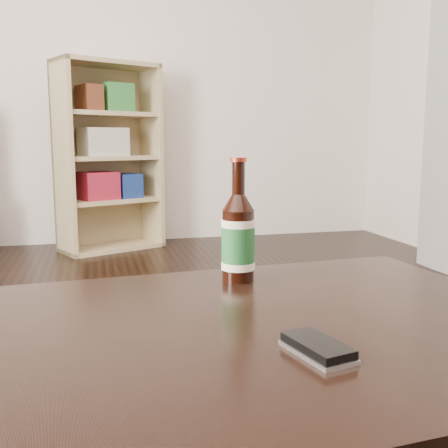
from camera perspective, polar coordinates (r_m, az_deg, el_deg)
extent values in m
cube|color=white|center=(4.08, -18.26, 16.96)|extent=(5.00, 0.02, 2.70)
cube|color=tan|center=(3.59, -17.15, 6.81)|extent=(0.16, 0.30, 1.28)
cube|color=tan|center=(3.88, -7.98, 7.24)|extent=(0.16, 0.30, 1.28)
cube|color=tan|center=(3.76, -12.72, 16.64)|extent=(0.76, 0.57, 0.03)
cube|color=tan|center=(3.80, -12.07, -2.43)|extent=(0.76, 0.57, 0.03)
cube|color=tan|center=(3.85, -13.34, 7.08)|extent=(0.64, 0.31, 1.28)
cube|color=tan|center=(3.75, -12.24, 2.53)|extent=(0.69, 0.52, 0.03)
cube|color=tan|center=(3.73, -12.39, 7.06)|extent=(0.69, 0.52, 0.03)
cube|color=tan|center=(3.73, -12.54, 11.61)|extent=(0.69, 0.52, 0.03)
cube|color=maroon|center=(3.68, -13.53, 4.07)|extent=(0.30, 0.28, 0.19)
cube|color=navy|center=(3.77, -10.54, 4.13)|extent=(0.23, 0.25, 0.17)
cube|color=#BDB6A5|center=(3.69, -13.00, 8.71)|extent=(0.35, 0.30, 0.19)
cube|color=#2D732F|center=(3.74, -11.76, 13.29)|extent=(0.26, 0.26, 0.19)
cube|color=#582916|center=(3.66, -14.45, 13.14)|extent=(0.19, 0.23, 0.17)
cube|color=black|center=(0.83, -4.77, -13.61)|extent=(1.29, 0.81, 0.06)
cylinder|color=black|center=(1.36, 15.71, -15.21)|extent=(0.08, 0.08, 0.40)
cylinder|color=black|center=(1.08, 1.55, -2.38)|extent=(0.07, 0.07, 0.15)
cylinder|color=#1D5725|center=(1.08, 1.55, -2.22)|extent=(0.08, 0.08, 0.09)
cylinder|color=#F0E3C1|center=(1.07, 1.56, 0.10)|extent=(0.08, 0.08, 0.02)
cylinder|color=#F0E3C1|center=(1.09, 1.54, -4.51)|extent=(0.08, 0.08, 0.02)
cone|color=black|center=(1.06, 1.57, 2.38)|extent=(0.07, 0.07, 0.03)
cylinder|color=black|center=(1.06, 1.58, 5.02)|extent=(0.03, 0.03, 0.07)
cylinder|color=maroon|center=(1.06, 1.59, 7.02)|extent=(0.04, 0.04, 0.01)
cube|color=silver|center=(0.74, 10.14, -13.56)|extent=(0.08, 0.12, 0.01)
cube|color=black|center=(0.74, 10.16, -13.00)|extent=(0.07, 0.11, 0.02)
cylinder|color=silver|center=(0.71, 11.72, -13.31)|extent=(0.02, 0.02, 0.00)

